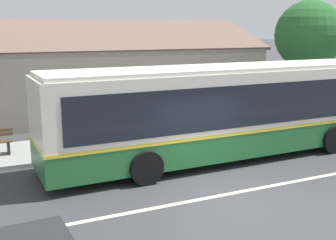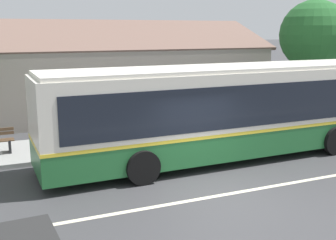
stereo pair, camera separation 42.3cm
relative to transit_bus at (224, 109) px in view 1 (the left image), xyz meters
The scene contains 7 objects.
ground_plane 3.75m from the transit_bus, 120.10° to the right, with size 300.00×300.00×0.00m, color #38383A.
sidewalk_far 3.88m from the transit_bus, 118.50° to the left, with size 60.00×3.00×0.15m, color gray.
lane_divider_stripe 3.75m from the transit_bus, 120.10° to the right, with size 60.00×0.16×0.01m, color beige.
community_building 11.18m from the transit_bus, 109.45° to the left, with size 21.38×8.23×5.86m.
transit_bus is the anchor object (origin of this frame).
bench_down_street 4.16m from the transit_bus, 132.06° to the left, with size 1.77×0.51×0.94m.
street_tree_primary 8.53m from the transit_bus, 28.77° to the left, with size 3.27×3.27×5.70m.
Camera 1 is at (-5.90, -8.91, 4.30)m, focal length 45.00 mm.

